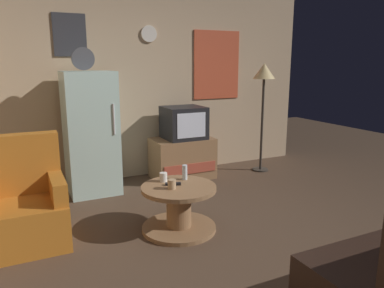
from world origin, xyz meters
TOP-DOWN VIEW (x-y plane):
  - ground_plane at (0.00, 0.00)m, footprint 12.00×12.00m
  - wall_with_art at (0.01, 2.45)m, footprint 5.20×0.12m
  - fridge at (-0.80, 2.00)m, footprint 0.60×0.62m
  - tv_stand at (0.44, 2.03)m, footprint 0.84×0.53m
  - crt_tv at (0.46, 2.03)m, footprint 0.54×0.51m
  - standing_lamp at (1.66, 1.85)m, footprint 0.32×0.32m
  - coffee_table at (-0.27, 0.52)m, footprint 0.72×0.72m
  - wine_glass at (-0.14, 0.68)m, footprint 0.05×0.05m
  - mug_ceramic_white at (-0.35, 0.71)m, footprint 0.08×0.08m
  - mug_ceramic_tan at (-0.36, 0.47)m, footprint 0.08×0.08m
  - remote_control at (-0.31, 0.57)m, footprint 0.16×0.09m
  - armchair at (-1.61, 0.90)m, footprint 0.68×0.68m

SIDE VIEW (x-z plane):
  - ground_plane at x=0.00m, z-range 0.00..0.00m
  - coffee_table at x=-0.27m, z-range 0.00..0.45m
  - tv_stand at x=0.44m, z-range 0.00..0.57m
  - armchair at x=-1.61m, z-range -0.14..0.82m
  - remote_control at x=-0.31m, z-range 0.45..0.47m
  - mug_ceramic_white at x=-0.35m, z-range 0.45..0.54m
  - mug_ceramic_tan at x=-0.36m, z-range 0.45..0.54m
  - wine_glass at x=-0.14m, z-range 0.45..0.60m
  - fridge at x=-0.80m, z-range -0.13..1.64m
  - crt_tv at x=0.46m, z-range 0.57..1.01m
  - wall_with_art at x=0.01m, z-range 0.00..2.63m
  - standing_lamp at x=1.66m, z-range 0.56..2.15m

